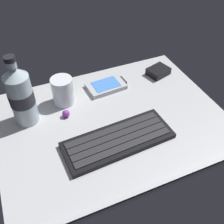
# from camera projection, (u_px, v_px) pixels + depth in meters

# --- Properties ---
(ground_plane) EXTENTS (0.64, 0.48, 0.03)m
(ground_plane) POSITION_uv_depth(u_px,v_px,m) (112.00, 123.00, 0.76)
(ground_plane) COLOR #B7BABC
(keyboard) EXTENTS (0.30, 0.13, 0.02)m
(keyboard) POSITION_uv_depth(u_px,v_px,m) (118.00, 140.00, 0.69)
(keyboard) COLOR black
(keyboard) RESTS_ON ground_plane
(handheld_device) EXTENTS (0.13, 0.08, 0.02)m
(handheld_device) POSITION_uv_depth(u_px,v_px,m) (106.00, 86.00, 0.86)
(handheld_device) COLOR #B7BABF
(handheld_device) RESTS_ON ground_plane
(juice_cup) EXTENTS (0.06, 0.06, 0.09)m
(juice_cup) POSITION_uv_depth(u_px,v_px,m) (63.00, 92.00, 0.79)
(juice_cup) COLOR silver
(juice_cup) RESTS_ON ground_plane
(water_bottle) EXTENTS (0.07, 0.07, 0.21)m
(water_bottle) POSITION_uv_depth(u_px,v_px,m) (21.00, 95.00, 0.69)
(water_bottle) COLOR silver
(water_bottle) RESTS_ON ground_plane
(charger_block) EXTENTS (0.08, 0.07, 0.02)m
(charger_block) POSITION_uv_depth(u_px,v_px,m) (158.00, 71.00, 0.91)
(charger_block) COLOR black
(charger_block) RESTS_ON ground_plane
(trackball_mouse) EXTENTS (0.02, 0.02, 0.02)m
(trackball_mouse) POSITION_uv_depth(u_px,v_px,m) (66.00, 114.00, 0.76)
(trackball_mouse) COLOR purple
(trackball_mouse) RESTS_ON ground_plane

